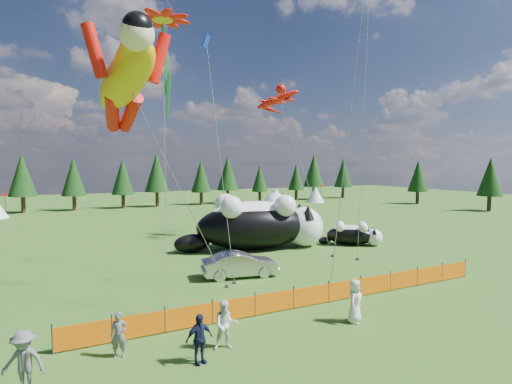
# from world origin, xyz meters

# --- Properties ---
(ground) EXTENTS (160.00, 160.00, 0.00)m
(ground) POSITION_xyz_m (0.00, 0.00, 0.00)
(ground) COLOR #103C0B
(ground) RESTS_ON ground
(safety_fence) EXTENTS (22.06, 0.06, 1.10)m
(safety_fence) POSITION_xyz_m (0.00, -3.00, 0.50)
(safety_fence) COLOR #262626
(safety_fence) RESTS_ON ground
(tree_line) EXTENTS (90.00, 4.00, 8.00)m
(tree_line) POSITION_xyz_m (0.00, 45.00, 4.00)
(tree_line) COLOR black
(tree_line) RESTS_ON ground
(festival_tents) EXTENTS (50.00, 3.20, 2.80)m
(festival_tents) POSITION_xyz_m (11.00, 40.00, 1.40)
(festival_tents) COLOR white
(festival_tents) RESTS_ON ground
(cat_large) EXTENTS (12.03, 5.98, 4.38)m
(cat_large) POSITION_xyz_m (3.60, 9.60, 2.08)
(cat_large) COLOR black
(cat_large) RESTS_ON ground
(cat_small) EXTENTS (4.58, 3.87, 1.92)m
(cat_small) POSITION_xyz_m (11.28, 7.43, 0.91)
(cat_small) COLOR black
(cat_small) RESTS_ON ground
(car) EXTENTS (4.74, 2.35, 1.49)m
(car) POSITION_xyz_m (-1.05, 2.99, 0.75)
(car) COLOR silver
(car) RESTS_ON ground
(spectator_a) EXTENTS (0.67, 0.54, 1.60)m
(spectator_a) POSITION_xyz_m (-8.90, -4.25, 0.80)
(spectator_a) COLOR #595A5E
(spectator_a) RESTS_ON ground
(spectator_b) EXTENTS (0.98, 0.72, 1.80)m
(spectator_b) POSITION_xyz_m (-5.33, -5.32, 0.90)
(spectator_b) COLOR silver
(spectator_b) RESTS_ON ground
(spectator_c) EXTENTS (1.08, 0.70, 1.71)m
(spectator_c) POSITION_xyz_m (-6.53, -5.92, 0.85)
(spectator_c) COLOR #131A36
(spectator_c) RESTS_ON ground
(spectator_d) EXTENTS (1.38, 1.07, 1.91)m
(spectator_d) POSITION_xyz_m (-11.70, -5.36, 0.95)
(spectator_d) COLOR #595A5E
(spectator_d) RESTS_ON ground
(spectator_e) EXTENTS (1.08, 0.99, 1.85)m
(spectator_e) POSITION_xyz_m (0.52, -5.48, 0.93)
(spectator_e) COLOR silver
(spectator_e) RESTS_ON ground
(superhero_kite) EXTENTS (8.49, 6.17, 13.30)m
(superhero_kite) POSITION_xyz_m (-8.09, -1.69, 10.16)
(superhero_kite) COLOR #DF9D0B
(superhero_kite) RESTS_ON ground
(gecko_kite) EXTENTS (6.17, 11.75, 15.16)m
(gecko_kite) POSITION_xyz_m (7.29, 13.38, 12.56)
(gecko_kite) COLOR red
(gecko_kite) RESTS_ON ground
(flower_kite) EXTENTS (3.64, 5.85, 14.54)m
(flower_kite) POSITION_xyz_m (-5.65, 2.27, 13.93)
(flower_kite) COLOR red
(flower_kite) RESTS_ON ground
(diamond_kite_a) EXTENTS (0.91, 5.07, 15.62)m
(diamond_kite_a) POSITION_xyz_m (-1.89, 6.18, 14.03)
(diamond_kite_a) COLOR #0D30C3
(diamond_kite_a) RESTS_ON ground
(diamond_kite_b) EXTENTS (5.15, 4.73, 22.30)m
(diamond_kite_b) POSITION_xyz_m (12.26, 7.23, 19.99)
(diamond_kite_b) COLOR #0B818D
(diamond_kite_b) RESTS_ON ground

